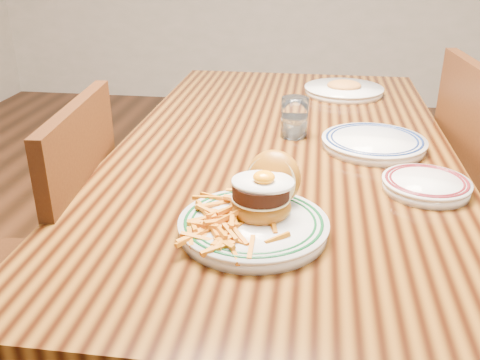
# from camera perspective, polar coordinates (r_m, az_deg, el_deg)

# --- Properties ---
(table) EXTENTS (0.85, 1.60, 0.75)m
(table) POSITION_cam_1_polar(r_m,az_deg,el_deg) (1.42, 4.63, 0.47)
(table) COLOR black
(table) RESTS_ON floor
(chair_left) EXTENTS (0.47, 0.47, 0.92)m
(chair_left) POSITION_cam_1_polar(r_m,az_deg,el_deg) (1.41, -19.94, -9.31)
(chair_left) COLOR #3B1E0C
(chair_left) RESTS_ON floor
(main_plate) EXTENTS (0.27, 0.29, 0.13)m
(main_plate) POSITION_cam_1_polar(r_m,az_deg,el_deg) (0.97, 1.83, -3.45)
(main_plate) COLOR silver
(main_plate) RESTS_ON table
(side_plate) EXTENTS (0.18, 0.18, 0.03)m
(side_plate) POSITION_cam_1_polar(r_m,az_deg,el_deg) (1.19, 19.25, -0.41)
(side_plate) COLOR silver
(side_plate) RESTS_ON table
(rear_plate) EXTENTS (0.26, 0.26, 0.03)m
(rear_plate) POSITION_cam_1_polar(r_m,az_deg,el_deg) (1.40, 14.09, 3.94)
(rear_plate) COLOR silver
(rear_plate) RESTS_ON table
(water_glass) EXTENTS (0.07, 0.07, 0.11)m
(water_glass) POSITION_cam_1_polar(r_m,az_deg,el_deg) (1.44, 5.82, 6.41)
(water_glass) COLOR white
(water_glass) RESTS_ON table
(far_plate) EXTENTS (0.27, 0.27, 0.05)m
(far_plate) POSITION_cam_1_polar(r_m,az_deg,el_deg) (1.88, 11.01, 9.45)
(far_plate) COLOR silver
(far_plate) RESTS_ON table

